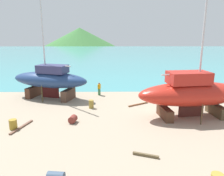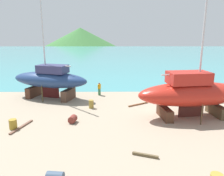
% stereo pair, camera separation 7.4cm
% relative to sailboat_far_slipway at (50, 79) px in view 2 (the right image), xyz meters
% --- Properties ---
extents(ground_plane, '(49.67, 49.67, 0.00)m').
position_rel_sailboat_far_slipway_xyz_m(ground_plane, '(12.01, -9.43, -2.41)').
color(ground_plane, gray).
extents(sea_water, '(169.77, 106.36, 0.01)m').
position_rel_sailboat_far_slipway_xyz_m(sea_water, '(12.01, 56.17, -2.41)').
color(sea_water, teal).
rests_on(sea_water, ground).
extents(headland_hill, '(92.52, 92.52, 23.52)m').
position_rel_sailboat_far_slipway_xyz_m(headland_hill, '(-15.05, 143.88, -2.41)').
color(headland_hill, '#397036').
rests_on(headland_hill, ground).
extents(sailboat_far_slipway, '(10.40, 6.02, 15.23)m').
position_rel_sailboat_far_slipway_xyz_m(sailboat_far_slipway, '(0.00, 0.00, 0.00)').
color(sailboat_far_slipway, '#503021').
rests_on(sailboat_far_slipway, ground).
extents(sailboat_small_center, '(10.98, 4.83, 17.72)m').
position_rel_sailboat_far_slipway_xyz_m(sailboat_small_center, '(15.23, -6.46, 0.00)').
color(sailboat_small_center, brown).
rests_on(sailboat_small_center, ground).
extents(worker, '(0.40, 0.50, 1.68)m').
position_rel_sailboat_far_slipway_xyz_m(worker, '(5.99, 1.35, -1.54)').
color(worker, '#377545').
rests_on(worker, ground).
extents(barrel_ochre, '(0.90, 0.90, 0.86)m').
position_rel_sailboat_far_slipway_xyz_m(barrel_ochre, '(-0.85, -9.17, -1.98)').
color(barrel_ochre, olive).
rests_on(barrel_ochre, ground).
extents(barrel_tar_black, '(0.79, 0.89, 0.66)m').
position_rel_sailboat_far_slipway_xyz_m(barrel_tar_black, '(3.99, -7.83, -2.09)').
color(barrel_tar_black, maroon).
rests_on(barrel_tar_black, ground).
extents(barrel_blue_faded, '(0.62, 0.62, 0.89)m').
position_rel_sailboat_far_slipway_xyz_m(barrel_blue_faded, '(5.35, -3.80, -1.97)').
color(barrel_blue_faded, olive).
rests_on(barrel_blue_faded, ground).
extents(timber_plank_far, '(2.42, 1.54, 0.15)m').
position_rel_sailboat_far_slipway_xyz_m(timber_plank_far, '(10.62, -2.82, -2.34)').
color(timber_plank_far, brown).
rests_on(timber_plank_far, ground).
extents(timber_long_aft, '(0.99, 2.94, 0.13)m').
position_rel_sailboat_far_slipway_xyz_m(timber_long_aft, '(-0.26, -8.90, -2.35)').
color(timber_long_aft, brown).
rests_on(timber_long_aft, ground).
extents(timber_short_cross, '(1.69, 0.74, 0.18)m').
position_rel_sailboat_far_slipway_xyz_m(timber_short_cross, '(9.75, -13.59, -2.32)').
color(timber_short_cross, brown).
rests_on(timber_short_cross, ground).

